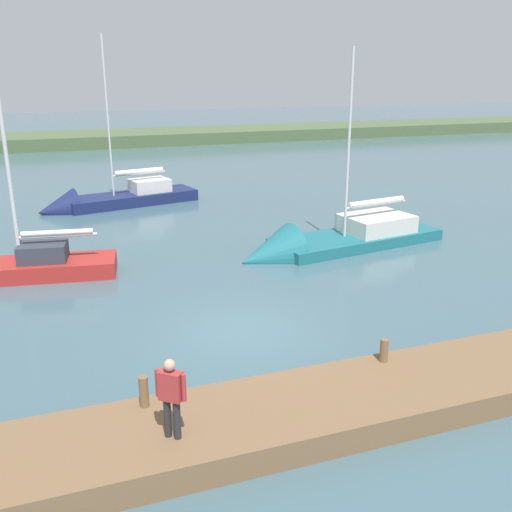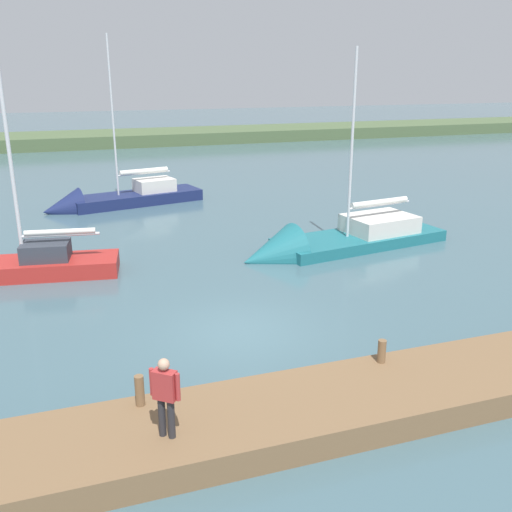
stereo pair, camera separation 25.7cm
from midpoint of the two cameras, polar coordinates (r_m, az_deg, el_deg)
ground_plane at (r=16.74m, az=-1.01°, el=-7.52°), size 200.00×200.00×0.00m
far_shoreline at (r=61.69m, az=-14.68°, el=10.72°), size 180.00×8.00×2.40m
dock_pier at (r=12.70m, az=5.85°, el=-15.10°), size 22.78×2.56×0.60m
mooring_post_near at (r=12.30m, az=-10.95°, el=-13.07°), size 0.19×0.19×0.68m
mooring_post_far at (r=14.06m, az=12.97°, el=-9.26°), size 0.20×0.20×0.57m
sailboat_mid_channel at (r=24.22m, az=7.30°, el=0.96°), size 9.73×4.02×9.38m
sailboat_far_right at (r=32.91m, az=-13.83°, el=5.25°), size 9.09×4.10×10.04m
sailboat_near_dock at (r=22.74m, az=-23.18°, el=-1.38°), size 7.25×2.89×8.75m
person_on_dock at (r=10.97m, az=-8.38°, el=-13.37°), size 0.51×0.45×1.64m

